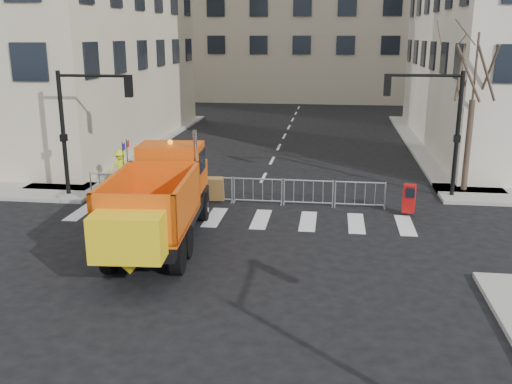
# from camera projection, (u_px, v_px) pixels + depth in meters

# --- Properties ---
(ground) EXTENTS (120.00, 120.00, 0.00)m
(ground) POSITION_uv_depth(u_px,v_px,m) (214.00, 277.00, 16.65)
(ground) COLOR black
(ground) RESTS_ON ground
(sidewalk_back) EXTENTS (64.00, 5.00, 0.15)m
(sidewalk_back) POSITION_uv_depth(u_px,v_px,m) (254.00, 195.00, 24.75)
(sidewalk_back) COLOR gray
(sidewalk_back) RESTS_ON ground
(traffic_light_left) EXTENTS (0.18, 0.18, 5.40)m
(traffic_light_left) POSITION_uv_depth(u_px,v_px,m) (63.00, 135.00, 24.12)
(traffic_light_left) COLOR black
(traffic_light_left) RESTS_ON ground
(traffic_light_right) EXTENTS (0.18, 0.18, 5.40)m
(traffic_light_right) POSITION_uv_depth(u_px,v_px,m) (457.00, 136.00, 23.90)
(traffic_light_right) COLOR black
(traffic_light_right) RESTS_ON ground
(crowd_barriers) EXTENTS (12.60, 0.60, 1.10)m
(crowd_barriers) POSITION_uv_depth(u_px,v_px,m) (233.00, 190.00, 23.86)
(crowd_barriers) COLOR #9EA0A5
(crowd_barriers) RESTS_ON ground
(street_tree) EXTENTS (3.00, 3.00, 7.50)m
(street_tree) POSITION_uv_depth(u_px,v_px,m) (472.00, 109.00, 24.49)
(street_tree) COLOR #382B21
(street_tree) RESTS_ON ground
(plow_truck) EXTENTS (3.40, 9.67, 3.69)m
(plow_truck) POSITION_uv_depth(u_px,v_px,m) (159.00, 198.00, 18.70)
(plow_truck) COLOR black
(plow_truck) RESTS_ON ground
(cop_a) EXTENTS (0.76, 0.59, 1.84)m
(cop_a) POSITION_uv_depth(u_px,v_px,m) (152.00, 188.00, 22.75)
(cop_a) COLOR black
(cop_a) RESTS_ON ground
(cop_b) EXTENTS (1.13, 0.96, 2.06)m
(cop_b) POSITION_uv_depth(u_px,v_px,m) (151.00, 180.00, 23.59)
(cop_b) COLOR black
(cop_b) RESTS_ON ground
(cop_c) EXTENTS (0.93, 1.00, 1.65)m
(cop_c) POSITION_uv_depth(u_px,v_px,m) (182.00, 185.00, 23.47)
(cop_c) COLOR black
(cop_c) RESTS_ON ground
(worker) EXTENTS (1.18, 0.95, 1.59)m
(worker) POSITION_uv_depth(u_px,v_px,m) (121.00, 167.00, 26.23)
(worker) COLOR yellow
(worker) RESTS_ON sidewalk_back
(newspaper_box) EXTENTS (0.54, 0.50, 1.10)m
(newspaper_box) POSITION_uv_depth(u_px,v_px,m) (409.00, 198.00, 22.07)
(newspaper_box) COLOR #A00C0C
(newspaper_box) RESTS_ON sidewalk_back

